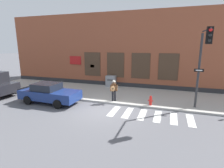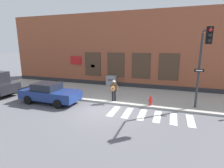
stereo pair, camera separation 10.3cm
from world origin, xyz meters
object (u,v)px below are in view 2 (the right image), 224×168
(utility_box, at_px, (111,81))
(fire_hydrant, at_px, (151,101))
(traffic_light, at_px, (203,57))
(busker, at_px, (114,89))
(red_car, at_px, (50,93))

(utility_box, relative_size, fire_hydrant, 1.63)
(fire_hydrant, bearing_deg, traffic_light, -8.04)
(busker, relative_size, utility_box, 1.42)
(utility_box, xyz_separation_m, fire_hydrant, (4.56, -4.59, -0.23))
(traffic_light, height_order, fire_hydrant, traffic_light)
(utility_box, distance_m, fire_hydrant, 6.47)
(utility_box, bearing_deg, traffic_light, -33.61)
(fire_hydrant, bearing_deg, utility_box, 134.80)
(red_car, height_order, traffic_light, traffic_light)
(red_car, distance_m, traffic_light, 10.92)
(fire_hydrant, bearing_deg, busker, 178.68)
(busker, xyz_separation_m, utility_box, (-1.75, 4.53, -0.35))
(red_car, xyz_separation_m, traffic_light, (10.47, 1.07, 2.92))
(busker, distance_m, traffic_light, 6.38)
(red_car, xyz_separation_m, busker, (4.68, 1.56, 0.29))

